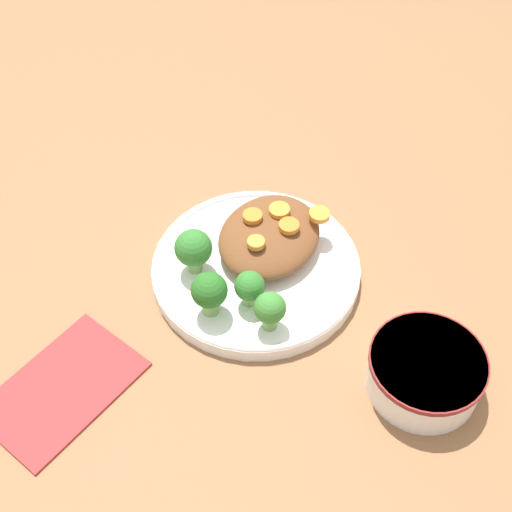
% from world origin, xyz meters
% --- Properties ---
extents(ground_plane, '(4.00, 4.00, 0.00)m').
position_xyz_m(ground_plane, '(0.00, 0.00, 0.00)').
color(ground_plane, '#8C603D').
extents(plate, '(0.24, 0.24, 0.02)m').
position_xyz_m(plate, '(0.00, 0.00, 0.01)').
color(plate, white).
rests_on(plate, ground_plane).
extents(dip_bowl, '(0.12, 0.12, 0.05)m').
position_xyz_m(dip_bowl, '(0.05, 0.21, 0.03)').
color(dip_bowl, white).
rests_on(dip_bowl, ground_plane).
extents(stew_mound, '(0.13, 0.11, 0.03)m').
position_xyz_m(stew_mound, '(-0.03, 0.00, 0.03)').
color(stew_mound, brown).
rests_on(stew_mound, plate).
extents(broccoli_floret_0, '(0.04, 0.04, 0.06)m').
position_xyz_m(broccoli_floret_0, '(0.04, -0.06, 0.05)').
color(broccoli_floret_0, '#7FA85B').
rests_on(broccoli_floret_0, plate).
extents(broccoli_floret_1, '(0.04, 0.04, 0.05)m').
position_xyz_m(broccoli_floret_1, '(0.08, -0.01, 0.05)').
color(broccoli_floret_1, '#759E51').
rests_on(broccoli_floret_1, plate).
extents(broccoli_floret_2, '(0.03, 0.03, 0.04)m').
position_xyz_m(broccoli_floret_2, '(0.05, 0.02, 0.04)').
color(broccoli_floret_2, '#7FA85B').
rests_on(broccoli_floret_2, plate).
extents(broccoli_floret_3, '(0.03, 0.03, 0.05)m').
position_xyz_m(broccoli_floret_3, '(0.07, 0.05, 0.05)').
color(broccoli_floret_3, '#759E51').
rests_on(broccoli_floret_3, plate).
extents(carrot_slice_0, '(0.02, 0.02, 0.01)m').
position_xyz_m(carrot_slice_0, '(0.00, 0.00, 0.05)').
color(carrot_slice_0, orange).
rests_on(carrot_slice_0, stew_mound).
extents(carrot_slice_1, '(0.02, 0.02, 0.01)m').
position_xyz_m(carrot_slice_1, '(-0.03, -0.02, 0.05)').
color(carrot_slice_1, orange).
rests_on(carrot_slice_1, stew_mound).
extents(carrot_slice_2, '(0.02, 0.02, 0.01)m').
position_xyz_m(carrot_slice_2, '(-0.06, -0.00, 0.05)').
color(carrot_slice_2, orange).
rests_on(carrot_slice_2, stew_mound).
extents(carrot_slice_3, '(0.02, 0.02, 0.01)m').
position_xyz_m(carrot_slice_3, '(-0.04, 0.02, 0.05)').
color(carrot_slice_3, orange).
rests_on(carrot_slice_3, stew_mound).
extents(carrot_slice_4, '(0.02, 0.02, 0.01)m').
position_xyz_m(carrot_slice_4, '(-0.07, 0.04, 0.05)').
color(carrot_slice_4, orange).
rests_on(carrot_slice_4, stew_mound).
extents(napkin, '(0.17, 0.13, 0.01)m').
position_xyz_m(napkin, '(0.22, -0.10, 0.00)').
color(napkin, '#B73333').
rests_on(napkin, ground_plane).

